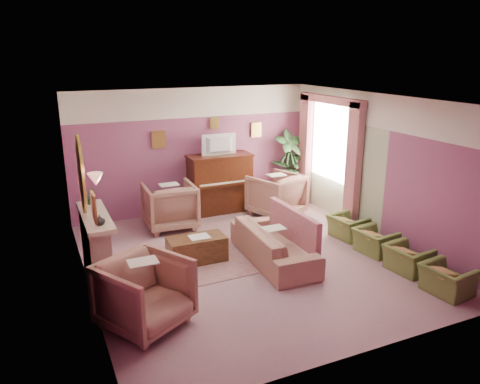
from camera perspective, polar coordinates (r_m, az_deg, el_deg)
name	(u,v)px	position (r m, az deg, el deg)	size (l,w,h in m)	color
floor	(251,259)	(8.41, 1.29, -8.20)	(5.50, 6.00, 0.01)	gray
ceiling	(252,100)	(7.66, 1.43, 11.16)	(5.50, 6.00, 0.01)	beige
wall_back	(194,151)	(10.63, -5.67, 5.01)	(5.50, 0.02, 2.80)	#77456E
wall_front	(365,249)	(5.53, 15.02, -6.71)	(5.50, 0.02, 2.80)	#77456E
wall_left	(82,205)	(7.22, -18.74, -1.46)	(0.02, 6.00, 2.80)	#77456E
wall_right	(380,168)	(9.41, 16.66, 2.85)	(0.02, 6.00, 2.80)	#77456E
picture_rail_band	(192,103)	(10.46, -5.83, 10.78)	(5.50, 0.01, 0.65)	white
stripe_panel	(338,169)	(10.46, 11.85, 2.72)	(0.01, 3.00, 2.15)	#ABB895
fireplace_surround	(96,251)	(7.71, -17.13, -6.90)	(0.30, 1.40, 1.10)	#BAA88D
fireplace_inset	(104,259)	(7.78, -16.30, -7.82)	(0.18, 0.72, 0.68)	black
fire_ember	(107,269)	(7.86, -15.90, -8.97)	(0.06, 0.54, 0.10)	#FF4F10
mantel_shelf	(95,217)	(7.51, -17.27, -2.88)	(0.40, 1.55, 0.07)	#BAA88D
hearth	(112,280)	(7.96, -15.35, -10.26)	(0.55, 1.50, 0.02)	#BAA88D
mirror_frame	(81,175)	(7.31, -18.81, 2.02)	(0.04, 0.72, 1.20)	#B19541
mirror_glass	(83,174)	(7.31, -18.62, 2.04)	(0.01, 0.60, 1.06)	silver
sconce_shade	(96,179)	(6.26, -17.20, 1.50)	(0.20, 0.20, 0.16)	#EF997E
piano	(220,184)	(10.68, -2.47, 1.00)	(1.40, 0.60, 1.30)	#3E190C
piano_keyshelf	(226,185)	(10.35, -1.75, 0.89)	(1.30, 0.12, 0.06)	#3E190C
piano_keys	(226,183)	(10.34, -1.75, 1.11)	(1.20, 0.08, 0.02)	beige
piano_top	(220,156)	(10.52, -2.51, 4.46)	(1.45, 0.65, 0.04)	#3E190C
television	(220,143)	(10.42, -2.43, 5.97)	(0.80, 0.12, 0.48)	black
print_back_left	(159,140)	(10.31, -9.89, 6.29)	(0.30, 0.03, 0.38)	#B19541
print_back_right	(256,130)	(11.11, 1.99, 7.59)	(0.26, 0.03, 0.34)	#B19541
print_back_mid	(215,123)	(10.66, -3.12, 8.38)	(0.22, 0.03, 0.26)	#B19541
print_left_wall	(94,207)	(5.99, -17.39, -1.80)	(0.03, 0.28, 0.36)	#B19541
window_blind	(332,139)	(10.51, 11.10, 6.32)	(0.03, 1.40, 1.80)	silver
curtain_left	(353,166)	(9.82, 13.66, 3.05)	(0.16, 0.34, 2.60)	#A95D68
curtain_right	(305,150)	(11.29, 7.97, 5.11)	(0.16, 0.34, 2.60)	#A95D68
pelmet	(331,100)	(10.35, 11.00, 10.98)	(0.16, 2.20, 0.16)	#A95D68
mantel_plant	(90,196)	(7.98, -17.83, -0.49)	(0.16, 0.16, 0.28)	#294E28
mantel_vase	(100,220)	(7.01, -16.72, -3.29)	(0.16, 0.16, 0.16)	white
area_rug	(198,261)	(8.37, -5.11, -8.33)	(2.50, 1.80, 0.01)	#936262
coffee_table	(197,249)	(8.28, -5.28, -6.97)	(1.00, 0.50, 0.45)	#4B2D17
table_paper	(199,237)	(8.21, -5.00, -5.45)	(0.35, 0.28, 0.01)	silver
sofa	(273,238)	(8.22, 4.10, -5.58)	(0.71, 2.12, 0.86)	#9F715F
sofa_throw	(294,225)	(8.34, 6.56, -4.05)	(0.11, 1.61, 0.59)	#A95D68
floral_armchair_left	(170,203)	(9.80, -8.56, -1.39)	(1.01, 1.01, 1.05)	#9F715F
floral_armchair_right	(276,193)	(10.47, 4.42, -0.07)	(1.01, 1.01, 1.05)	#9F715F
floral_armchair_front	(145,290)	(6.43, -11.55, -11.64)	(1.01, 1.01, 1.05)	#9F715F
olive_chair_a	(447,275)	(7.84, 23.95, -9.27)	(0.49, 0.69, 0.60)	#5C7134
olive_chair_b	(408,255)	(8.34, 19.79, -7.21)	(0.49, 0.69, 0.60)	#5C7134
olive_chair_c	(375,238)	(8.89, 16.17, -5.37)	(0.49, 0.69, 0.60)	#5C7134
olive_chair_d	(348,223)	(9.48, 13.00, -3.73)	(0.49, 0.69, 0.60)	#5C7134
side_table	(289,189)	(11.38, 5.96, 0.34)	(0.52, 0.52, 0.70)	silver
side_plant_big	(289,168)	(11.25, 6.04, 2.88)	(0.30, 0.30, 0.34)	#294E28
side_plant_small	(296,170)	(11.23, 6.82, 2.68)	(0.16, 0.16, 0.28)	#294E28
palm_pot	(288,195)	(11.54, 5.87, -0.35)	(0.34, 0.34, 0.34)	brown
palm_plant	(289,160)	(11.31, 6.01, 3.96)	(0.76, 0.76, 1.44)	#294E28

